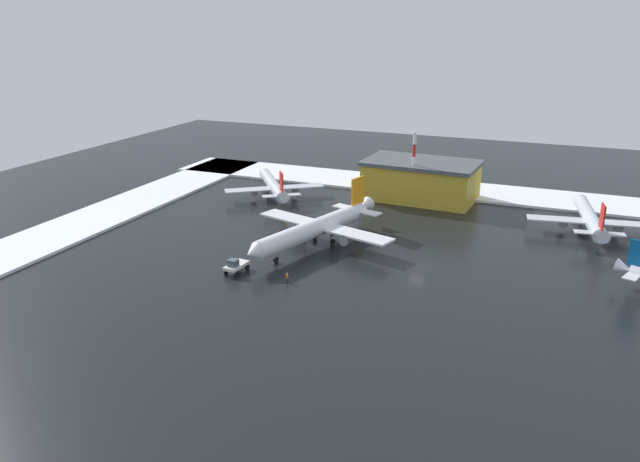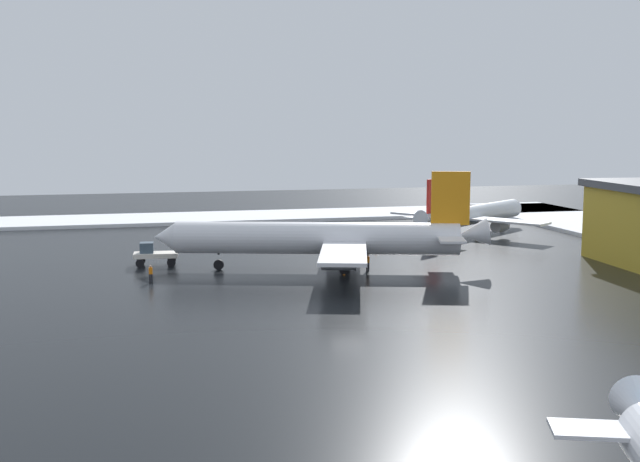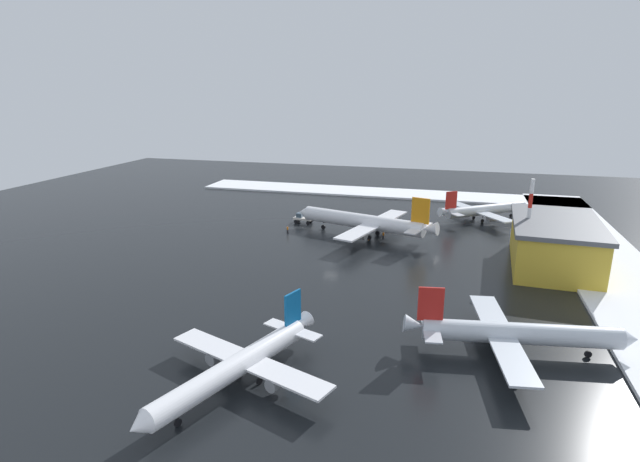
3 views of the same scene
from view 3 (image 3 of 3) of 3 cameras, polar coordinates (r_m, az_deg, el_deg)
ground_plane at (r=94.44m, az=1.24°, el=-3.72°), size 240.00×240.00×0.00m
snow_bank_far at (r=96.20m, az=31.68°, el=-5.68°), size 152.00×16.00×0.53m
snow_bank_right at (r=157.95m, az=7.20°, el=4.36°), size 14.00×116.00×0.53m
airplane_parked_portside at (r=111.00m, az=5.21°, el=1.07°), size 28.29×33.63×10.19m
airplane_far_rear at (r=67.29m, az=21.34°, el=-10.83°), size 23.48×28.14×8.37m
airplane_distant_tail at (r=57.45m, az=-9.36°, el=-14.89°), size 25.55×21.59×7.86m
airplane_foreground_jet at (r=130.82m, az=18.24°, el=2.31°), size 20.30×23.19×8.09m
pushback_tug at (r=122.15m, az=-2.03°, el=1.51°), size 2.62×4.76×2.50m
ground_crew_beside_wing at (r=109.96m, az=7.25°, el=-0.44°), size 0.36×0.36×1.71m
ground_crew_by_nose_gear at (r=113.75m, az=-3.73°, el=0.22°), size 0.36×0.36×1.71m
antenna_mast at (r=100.15m, az=22.69°, el=0.98°), size 0.70×0.70×16.08m
cargo_hangar at (r=101.13m, az=25.20°, el=-1.30°), size 25.87×16.51×8.80m
traffic_cone_near_nose at (r=109.14m, az=5.61°, el=-0.89°), size 0.36×0.36×0.55m
traffic_cone_mid_line at (r=120.36m, az=10.09°, el=0.54°), size 0.36×0.36×0.55m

